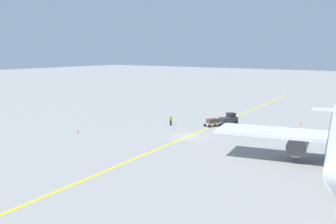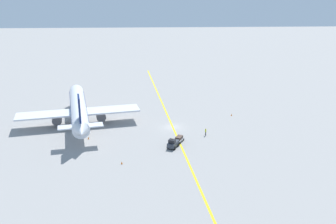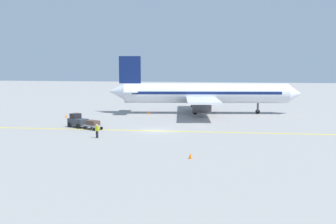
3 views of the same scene
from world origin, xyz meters
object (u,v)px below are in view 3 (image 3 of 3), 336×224
ground_crew_worker (97,130)px  traffic_cone_mid_apron (66,116)px  baggage_cart_trailing (93,124)px  traffic_cone_by_wingtip (148,113)px  airplane_at_gate (203,94)px  traffic_cone_near_nose (190,156)px  baggage_tug_dark (78,121)px

ground_crew_worker → traffic_cone_mid_apron: size_ratio=3.05×
baggage_cart_trailing → traffic_cone_by_wingtip: size_ratio=5.37×
airplane_at_gate → traffic_cone_near_nose: airplane_at_gate is taller
airplane_at_gate → ground_crew_worker: 30.08m
airplane_at_gate → baggage_cart_trailing: 25.74m
airplane_at_gate → traffic_cone_by_wingtip: airplane_at_gate is taller
baggage_cart_trailing → traffic_cone_near_nose: 21.51m
traffic_cone_near_nose → traffic_cone_by_wingtip: same height
traffic_cone_mid_apron → traffic_cone_by_wingtip: size_ratio=1.00×
baggage_tug_dark → traffic_cone_by_wingtip: (-17.73, 5.30, -0.63)m
baggage_cart_trailing → baggage_tug_dark: bearing=-116.2°
airplane_at_gate → ground_crew_worker: airplane_at_gate is taller
traffic_cone_near_nose → traffic_cone_by_wingtip: (-33.50, -13.70, 0.00)m
baggage_cart_trailing → ground_crew_worker: bearing=28.2°
ground_crew_worker → traffic_cone_by_wingtip: (-25.23, -0.91, -0.63)m
baggage_tug_dark → traffic_cone_mid_apron: baggage_tug_dark is taller
traffic_cone_mid_apron → traffic_cone_near_nose: bearing=45.4°
traffic_cone_mid_apron → baggage_tug_dark: bearing=35.3°
airplane_at_gate → baggage_tug_dark: size_ratio=10.54×
airplane_at_gate → traffic_cone_near_nose: size_ratio=64.24×
ground_crew_worker → baggage_tug_dark: bearing=-140.4°
airplane_at_gate → traffic_cone_near_nose: bearing=6.4°
traffic_cone_by_wingtip → baggage_tug_dark: bearing=-16.6°
baggage_tug_dark → baggage_cart_trailing: baggage_tug_dark is taller
ground_crew_worker → traffic_cone_near_nose: 15.24m
traffic_cone_mid_apron → ground_crew_worker: bearing=37.2°
ground_crew_worker → baggage_cart_trailing: bearing=-151.8°
baggage_tug_dark → traffic_cone_by_wingtip: baggage_tug_dark is taller
ground_crew_worker → traffic_cone_near_nose: ground_crew_worker is taller
airplane_at_gate → traffic_cone_by_wingtip: size_ratio=64.24×
baggage_cart_trailing → traffic_cone_mid_apron: 15.07m
traffic_cone_near_nose → traffic_cone_mid_apron: 36.49m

